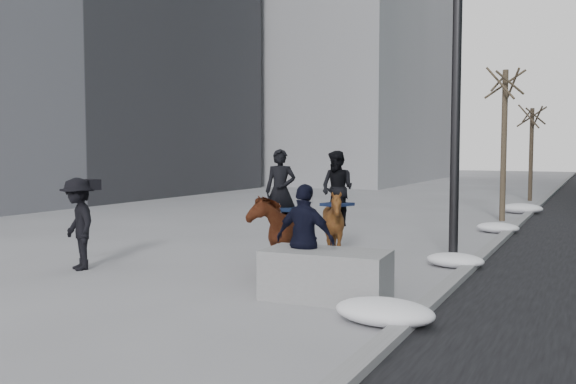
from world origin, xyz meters
The scene contains 11 objects.
ground centered at (0.00, 0.00, 0.00)m, with size 120.00×120.00×0.00m, color gray.
curb centered at (3.00, 10.00, 0.06)m, with size 0.25×90.00×0.12m, color gray.
planter centered at (1.48, -0.42, 0.38)m, with size 1.89×0.95×0.76m, color gray.
tree_near centered at (2.40, 11.58, 2.67)m, with size 1.20×1.20×5.33m, color #382D21, non-canonical shape.
tree_far centered at (2.40, 20.23, 2.29)m, with size 1.20×1.20×4.57m, color #352B1F, non-canonical shape.
mounted_left centered at (-0.14, 1.04, 0.86)m, with size 1.33×1.94×2.30m.
mounted_right centered at (0.38, 2.56, 0.91)m, with size 1.50×1.61×2.27m.
feeder centered at (1.09, -0.33, 0.88)m, with size 1.07×0.91×1.75m.
camera_crew centered at (-3.65, -0.43, 0.89)m, with size 1.31×1.12×1.75m.
lamppost centered at (2.60, 3.50, 4.99)m, with size 0.25×1.99×9.09m.
snow_piles centered at (2.70, 6.85, 0.17)m, with size 1.44×16.44×0.37m.
Camera 1 is at (5.15, -8.84, 2.29)m, focal length 38.00 mm.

